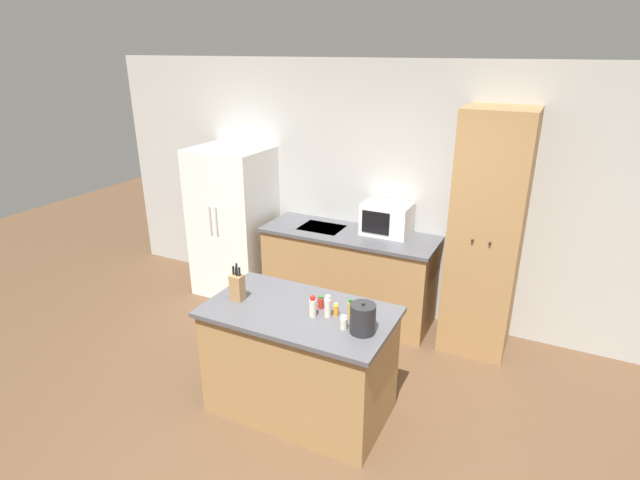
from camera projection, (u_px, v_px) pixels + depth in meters
name	position (u px, v px, depth m)	size (l,w,h in m)	color
ground_plane	(300.00, 454.00, 3.54)	(14.00, 14.00, 0.00)	brown
wall_back	(409.00, 195.00, 5.01)	(7.20, 0.06, 2.60)	#B2B2AD
refrigerator	(234.00, 222.00, 5.65)	(0.82, 0.71, 1.68)	white
back_counter	(349.00, 274.00, 5.24)	(1.80, 0.66, 0.94)	#9E7547
pantry_cabinet	(486.00, 235.00, 4.47)	(0.60, 0.61, 2.24)	#9E7547
kitchen_island	(300.00, 360.00, 3.83)	(1.40, 0.80, 0.89)	#9E7547
microwave	(387.00, 219.00, 4.97)	(0.47, 0.34, 0.32)	white
knife_block	(237.00, 287.00, 3.78)	(0.10, 0.08, 0.31)	#9E7547
spice_bottle_tall_dark	(336.00, 310.00, 3.59)	(0.04, 0.04, 0.09)	orange
spice_bottle_short_red	(328.00, 307.00, 3.56)	(0.05, 0.05, 0.17)	beige
spice_bottle_amber_oil	(350.00, 309.00, 3.55)	(0.04, 0.04, 0.15)	gold
spice_bottle_green_herb	(344.00, 323.00, 3.41)	(0.05, 0.05, 0.10)	beige
spice_bottle_pale_salt	(321.00, 302.00, 3.68)	(0.05, 0.05, 0.10)	#B2281E
spice_bottle_orange_cap	(313.00, 307.00, 3.56)	(0.05, 0.05, 0.16)	beige
kettle	(363.00, 319.00, 3.35)	(0.18, 0.18, 0.23)	#232326
fire_extinguisher	(204.00, 260.00, 6.18)	(0.13, 0.13, 0.50)	red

